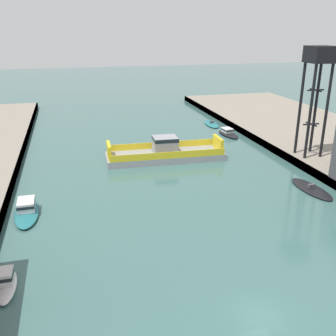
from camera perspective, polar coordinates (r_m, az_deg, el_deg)
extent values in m
plane|color=#3D6660|center=(32.31, 13.62, -20.57)|extent=(400.00, 400.00, 0.00)
cube|color=#423D38|center=(46.59, -23.56, -7.31)|extent=(0.30, 140.00, 1.26)
cube|color=#423D38|center=(57.11, 23.43, -2.27)|extent=(0.30, 140.00, 1.26)
cube|color=#939399|center=(64.15, -0.43, 1.76)|extent=(19.63, 6.72, 1.10)
cube|color=yellow|center=(66.56, -0.96, 3.43)|extent=(18.63, 0.83, 1.10)
cube|color=yellow|center=(61.08, 0.14, 1.89)|extent=(18.63, 0.83, 1.10)
cube|color=#939399|center=(63.56, -0.43, 3.42)|extent=(4.00, 3.44, 2.80)
cube|color=black|center=(63.27, -0.44, 4.33)|extent=(4.05, 3.48, 0.60)
cube|color=yellow|center=(66.08, 7.42, 3.64)|extent=(0.66, 4.21, 2.20)
cube|color=yellow|center=(62.49, -8.73, 2.60)|extent=(0.66, 4.21, 2.20)
ellipsoid|color=#237075|center=(88.11, 6.50, 6.51)|extent=(3.47, 7.78, 0.41)
cube|color=#4C4C51|center=(88.00, 6.51, 6.80)|extent=(0.97, 0.50, 0.50)
ellipsoid|color=black|center=(55.71, 20.42, -2.90)|extent=(3.17, 8.16, 0.36)
cube|color=#4C4C51|center=(55.56, 20.47, -2.49)|extent=(1.01, 0.44, 0.50)
ellipsoid|color=black|center=(79.62, 8.90, 4.98)|extent=(3.06, 7.17, 0.59)
cube|color=silver|center=(79.89, 8.75, 5.57)|extent=(1.94, 2.58, 0.83)
cube|color=black|center=(79.86, 8.76, 5.64)|extent=(1.99, 2.66, 0.25)
ellipsoid|color=#237075|center=(48.43, -20.17, -6.27)|extent=(2.90, 8.18, 0.52)
cube|color=silver|center=(48.63, -20.24, -5.09)|extent=(1.97, 2.88, 1.13)
cube|color=black|center=(48.58, -20.26, -4.93)|extent=(2.03, 2.96, 0.34)
ellipsoid|color=white|center=(36.55, -22.70, -15.88)|extent=(1.51, 4.93, 0.45)
cube|color=silver|center=(36.43, -22.80, -14.55)|extent=(1.06, 1.73, 1.09)
cube|color=black|center=(36.35, -22.83, -14.37)|extent=(1.09, 1.78, 0.33)
cylinder|color=black|center=(65.30, 18.93, 8.22)|extent=(0.44, 0.44, 14.47)
cylinder|color=black|center=(66.88, 20.98, 8.24)|extent=(0.44, 0.44, 14.47)
cylinder|color=black|center=(63.02, 20.31, 7.66)|extent=(0.44, 0.44, 14.47)
cylinder|color=black|center=(64.65, 22.39, 7.68)|extent=(0.44, 0.44, 14.47)
cube|color=black|center=(65.39, 20.42, 6.10)|extent=(2.82, 0.20, 0.20)
cube|color=black|center=(65.39, 20.42, 6.10)|extent=(0.20, 2.82, 0.20)
cube|color=black|center=(64.42, 21.01, 10.72)|extent=(2.82, 0.20, 0.20)
cube|color=black|center=(64.42, 21.01, 10.72)|extent=(0.20, 2.82, 0.20)
cube|color=black|center=(63.89, 21.61, 15.37)|extent=(3.66, 3.66, 2.45)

